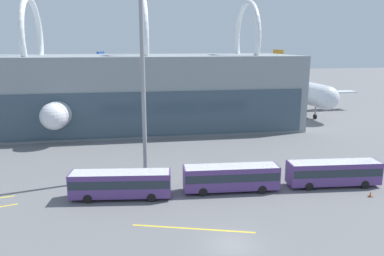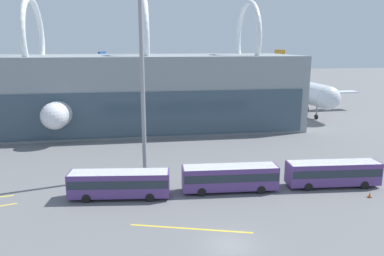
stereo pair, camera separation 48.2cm
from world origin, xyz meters
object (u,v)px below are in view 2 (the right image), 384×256
object	(u,v)px
airliner_at_gate_far	(298,90)
shuttle_bus_2	(333,172)
shuttle_bus_0	(119,183)
traffic_cone_0	(370,195)
floodlight_mast	(141,21)
shuttle_bus_1	(230,176)
airliner_at_gate_near	(87,99)

from	to	relation	value
airliner_at_gate_far	shuttle_bus_2	xyz separation A→B (m)	(-17.89, -49.77, -3.75)
shuttle_bus_0	traffic_cone_0	size ratio (longest dim) A/B	17.32
traffic_cone_0	airliner_at_gate_far	bearing A→B (deg)	74.01
floodlight_mast	traffic_cone_0	world-z (taller)	floodlight_mast
shuttle_bus_0	shuttle_bus_1	bearing A→B (deg)	6.78
airliner_at_gate_far	floodlight_mast	world-z (taller)	floodlight_mast
airliner_at_gate_far	shuttle_bus_0	distance (m)	65.96
shuttle_bus_1	shuttle_bus_2	xyz separation A→B (m)	(12.88, -0.48, 0.00)
shuttle_bus_0	shuttle_bus_2	xyz separation A→B (m)	(25.77, -0.48, 0.00)
shuttle_bus_2	traffic_cone_0	size ratio (longest dim) A/B	17.22
airliner_at_gate_near	shuttle_bus_2	size ratio (longest dim) A/B	3.91
floodlight_mast	traffic_cone_0	xyz separation A→B (m)	(25.15, -11.96, -19.58)
airliner_at_gate_near	traffic_cone_0	distance (m)	60.89
airliner_at_gate_near	shuttle_bus_0	size ratio (longest dim) A/B	3.89
shuttle_bus_0	shuttle_bus_2	size ratio (longest dim) A/B	1.01
airliner_at_gate_far	airliner_at_gate_near	bearing A→B (deg)	-85.87
floodlight_mast	traffic_cone_0	distance (m)	34.04
shuttle_bus_0	shuttle_bus_1	distance (m)	12.88
airliner_at_gate_near	shuttle_bus_1	xyz separation A→B (m)	(21.10, -44.13, -3.30)
airliner_at_gate_far	floodlight_mast	size ratio (longest dim) A/B	1.11
floodlight_mast	shuttle_bus_1	bearing A→B (deg)	-37.82
shuttle_bus_1	shuttle_bus_2	size ratio (longest dim) A/B	1.00
airliner_at_gate_far	traffic_cone_0	distance (m)	56.09
airliner_at_gate_far	floodlight_mast	xyz separation A→B (m)	(-40.54, -41.72, 14.31)
airliner_at_gate_far	shuttle_bus_0	world-z (taller)	airliner_at_gate_far
shuttle_bus_1	shuttle_bus_2	bearing A→B (deg)	1.32
shuttle_bus_0	traffic_cone_0	distance (m)	28.65
airliner_at_gate_near	traffic_cone_0	bearing A→B (deg)	46.52
airliner_at_gate_far	floodlight_mast	distance (m)	59.91
shuttle_bus_2	airliner_at_gate_near	bearing A→B (deg)	131.58
shuttle_bus_1	airliner_at_gate_near	bearing A→B (deg)	118.99
airliner_at_gate_far	shuttle_bus_1	world-z (taller)	airliner_at_gate_far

